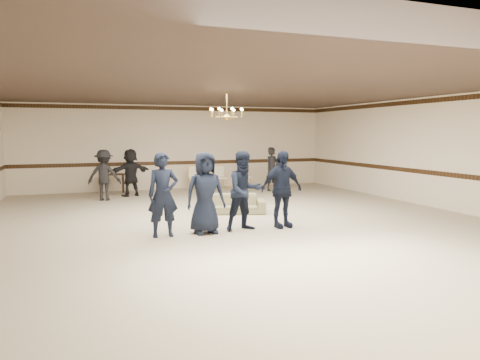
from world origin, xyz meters
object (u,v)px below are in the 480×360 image
Objects in this scene: boy_d at (282,189)px; banquet_chair_mid at (220,178)px; chandelier at (227,105)px; boy_a at (163,195)px; banquet_chair_left at (195,178)px; adult_right at (272,169)px; adult_left at (104,175)px; banquet_chair_right at (245,177)px; adult_mid at (131,172)px; boy_b at (205,193)px; console_table at (112,183)px; boy_c at (245,191)px; settee at (232,204)px.

boy_d reaches higher than banquet_chair_mid.
chandelier is 0.54× the size of boy_a.
boy_d is (2.70, -0.00, 0.00)m from boy_a.
adult_right is at bearing -21.56° from banquet_chair_left.
boy_a is at bearing -106.07° from banquet_chair_left.
banquet_chair_right is at bearing -147.27° from adult_left.
chandelier is 0.58× the size of adult_right.
boy_a is (-2.02, -1.88, -2.00)m from chandelier.
banquet_chair_right is at bearing 3.24° from banquet_chair_left.
boy_a reaches higher than adult_mid.
boy_a is at bearing 176.56° from boy_b.
boy_d is at bearing -71.76° from console_table.
adult_left is 1.85× the size of banquet_chair_right.
adult_left reaches higher than banquet_chair_right.
boy_a is at bearing 172.81° from boy_c.
chandelier is 1.07× the size of banquet_chair_mid.
adult_right is 1.42m from banquet_chair_right.
chandelier is 0.54× the size of boy_c.
chandelier is 2.64m from settee.
boy_d is at bearing -0.75° from boy_a.
banquet_chair_left is at bearing 77.14° from boy_c.
console_table is at bearing 114.50° from chandelier.
adult_right reaches higher than banquet_chair_left.
boy_c is 7.68m from banquet_chair_right.
banquet_chair_right is at bearing 62.10° from boy_c.
boy_c is 1.00× the size of settee.
banquet_chair_mid is (3.47, 0.82, -0.37)m from adult_mid.
banquet_chair_left is at bearing -138.79° from adult_left.
boy_c reaches higher than banquet_chair_right.
adult_mid is 1.85× the size of banquet_chair_mid.
boy_a is 7.62m from banquet_chair_left.
adult_right is (3.35, 5.96, -0.07)m from boy_c.
boy_c reaches higher than adult_right.
boy_c is 1.08× the size of adult_mid.
boy_b reaches higher than adult_mid.
banquet_chair_mid is (1.00, 0.00, 0.00)m from banquet_chair_left.
banquet_chair_left is at bearing 73.89° from boy_b.
boy_b is at bearing -147.52° from adult_right.
banquet_chair_right reaches higher than settee.
boy_d is 1.08× the size of adult_right.
boy_c is at bearing -3.44° from boy_b.
boy_a is at bearing -117.28° from banquet_chair_mid.
chandelier is 5.17m from adult_left.
boy_c is at bearing -141.36° from adult_right.
chandelier reaches higher than boy_c.
boy_a is 7.87m from adult_right.
chandelier is 0.54× the size of boy_b.
boy_c reaches higher than adult_left.
banquet_chair_left is (-0.19, 7.18, -0.44)m from boy_d.
boy_a is at bearing -119.21° from settee.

